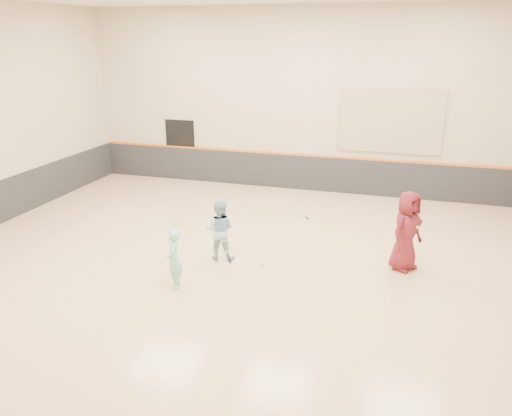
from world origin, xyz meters
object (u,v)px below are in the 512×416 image
(young_man, at_px, (406,231))
(spare_racket, at_px, (303,215))
(girl, at_px, (174,259))
(instructor, at_px, (220,230))

(young_man, height_order, spare_racket, young_man)
(young_man, bearing_deg, girl, 150.66)
(girl, bearing_deg, young_man, 99.96)
(girl, xyz_separation_m, young_man, (4.57, 2.33, 0.27))
(spare_racket, bearing_deg, instructor, -109.71)
(girl, distance_m, instructor, 1.69)
(girl, bearing_deg, instructor, 149.62)
(girl, relative_size, instructor, 0.89)
(instructor, xyz_separation_m, spare_racket, (1.27, 3.55, -0.71))
(instructor, height_order, spare_racket, instructor)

